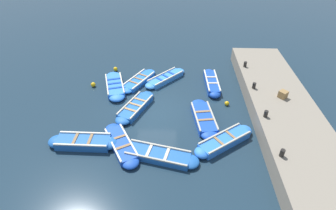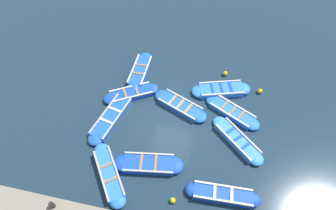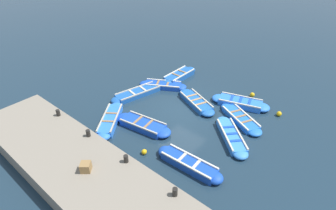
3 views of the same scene
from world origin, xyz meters
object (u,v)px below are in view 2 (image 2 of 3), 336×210
object	(u,v)px
boat_mid_row	(237,140)
buoy_orange_near	(260,91)
boat_near_quay	(221,90)
boat_alongside	(131,94)
buoy_white_drifting	(173,200)
boat_centre	(109,174)
boat_drifting	(222,195)
buoy_yellow_far	(225,73)
boat_bow_out	(232,112)
boat_outer_left	(140,71)
bollard_south	(52,205)
boat_stern_in	(111,117)
boat_outer_right	(149,164)
boat_far_corner	(180,106)

from	to	relation	value
boat_mid_row	buoy_orange_near	bearing A→B (deg)	-17.75
boat_near_quay	boat_alongside	size ratio (longest dim) A/B	1.12
buoy_white_drifting	boat_centre	bearing A→B (deg)	79.81
buoy_orange_near	boat_drifting	bearing A→B (deg)	165.87
buoy_yellow_far	boat_near_quay	bearing A→B (deg)	174.37
boat_alongside	boat_bow_out	world-z (taller)	boat_alongside
boat_outer_left	bollard_south	bearing A→B (deg)	172.41
boat_stern_in	buoy_white_drifting	size ratio (longest dim) A/B	14.97
buoy_orange_near	buoy_white_drifting	distance (m)	8.42
boat_centre	bollard_south	xyz separation A→B (m)	(-2.10, 1.58, 0.92)
boat_outer_left	boat_alongside	size ratio (longest dim) A/B	1.05
bollard_south	buoy_white_drifting	xyz separation A→B (m)	(1.52, -4.84, -0.99)
boat_outer_right	buoy_white_drifting	size ratio (longest dim) A/B	13.36
boat_mid_row	boat_outer_right	distance (m)	4.83
boat_bow_out	boat_drifting	bearing A→B (deg)	178.29
boat_stern_in	boat_outer_left	xyz separation A→B (m)	(3.71, -0.64, 0.04)
bollard_south	boat_mid_row	bearing A→B (deg)	-54.97
boat_stern_in	bollard_south	bearing A→B (deg)	173.99
boat_outer_right	boat_alongside	world-z (taller)	boat_outer_right
boat_mid_row	boat_near_quay	size ratio (longest dim) A/B	0.82
boat_alongside	boat_bow_out	size ratio (longest dim) A/B	0.98
boat_drifting	boat_outer_left	xyz separation A→B (m)	(6.80, 5.83, 0.00)
boat_outer_left	buoy_yellow_far	distance (m)	5.45
boat_outer_right	bollard_south	xyz separation A→B (m)	(-2.99, 3.32, 0.94)
boat_outer_right	boat_centre	bearing A→B (deg)	117.07
boat_bow_out	buoy_yellow_far	world-z (taller)	boat_bow_out
boat_alongside	buoy_white_drifting	xyz separation A→B (m)	(-5.64, -3.67, -0.03)
buoy_yellow_far	boat_far_corner	bearing A→B (deg)	143.09
boat_alongside	bollard_south	xyz separation A→B (m)	(-7.16, 1.17, 0.96)
boat_mid_row	boat_near_quay	xyz separation A→B (m)	(3.25, 1.14, 0.02)
boat_near_quay	boat_stern_in	distance (m)	6.69
boat_near_quay	boat_outer_left	size ratio (longest dim) A/B	1.07
boat_mid_row	boat_centre	distance (m)	6.78
boat_drifting	boat_outer_right	xyz separation A→B (m)	(0.77, 3.72, -0.02)
boat_outer_left	bollard_south	size ratio (longest dim) A/B	9.97
boat_bow_out	buoy_orange_near	bearing A→B (deg)	-39.29
boat_mid_row	boat_alongside	distance (m)	6.66
boat_mid_row	boat_centre	size ratio (longest dim) A/B	0.92
boat_centre	boat_outer_left	size ratio (longest dim) A/B	0.95
boat_alongside	buoy_orange_near	distance (m)	7.78
boat_mid_row	buoy_white_drifting	size ratio (longest dim) A/B	11.40
bollard_south	boat_far_corner	bearing A→B (deg)	-31.47
boat_mid_row	boat_alongside	world-z (taller)	boat_mid_row
buoy_yellow_far	bollard_south	bearing A→B (deg)	146.75
boat_outer_right	boat_mid_row	bearing A→B (deg)	-61.43
boat_far_corner	boat_stern_in	distance (m)	3.97
boat_mid_row	boat_alongside	size ratio (longest dim) A/B	0.92
bollard_south	boat_drifting	bearing A→B (deg)	-72.47
buoy_orange_near	buoy_yellow_far	bearing A→B (deg)	64.55
boat_mid_row	bollard_south	bearing A→B (deg)	125.03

